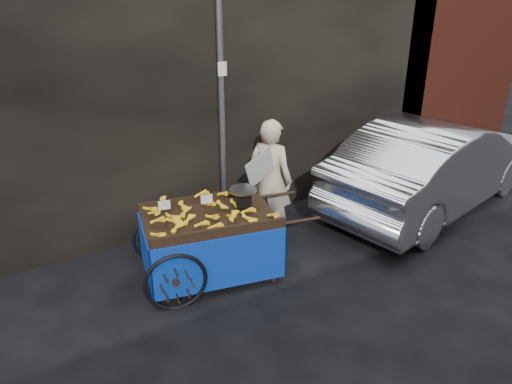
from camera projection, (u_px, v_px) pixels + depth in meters
ground at (250, 279)px, 6.32m from camera, size 80.00×80.00×0.00m
building_wall at (188, 47)px, 7.51m from camera, size 13.50×2.00×5.00m
street_pole at (221, 98)px, 6.64m from camera, size 0.12×0.10×4.00m
banana_cart at (206, 224)px, 6.10m from camera, size 2.36×1.39×1.20m
vendor at (271, 179)px, 7.02m from camera, size 0.91×0.76×1.75m
plastic_bag at (276, 243)px, 6.92m from camera, size 0.25×0.20×0.22m
parked_car at (434, 164)px, 7.99m from camera, size 4.63×2.51×1.45m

